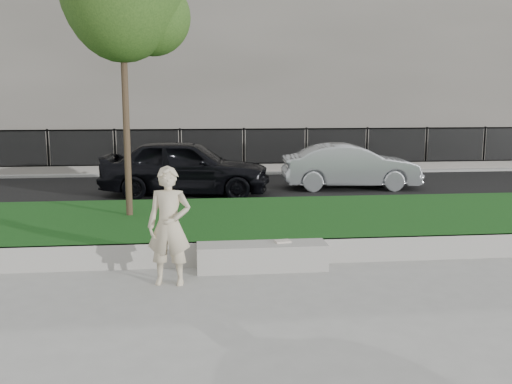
{
  "coord_description": "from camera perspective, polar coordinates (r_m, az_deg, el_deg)",
  "views": [
    {
      "loc": [
        -0.13,
        -7.73,
        2.65
      ],
      "look_at": [
        0.84,
        1.2,
        1.16
      ],
      "focal_mm": 40.0,
      "sensor_mm": 36.0,
      "label": 1
    }
  ],
  "objects": [
    {
      "name": "ground",
      "position": [
        8.17,
        -5.03,
        -9.55
      ],
      "size": [
        90.0,
        90.0,
        0.0
      ],
      "primitive_type": "plane",
      "color": "gray",
      "rests_on": "ground"
    },
    {
      "name": "stone_bench",
      "position": [
        8.93,
        0.6,
        -6.47
      ],
      "size": [
        2.02,
        0.5,
        0.41
      ],
      "primitive_type": "cube",
      "color": "gray",
      "rests_on": "ground"
    },
    {
      "name": "grass_bank",
      "position": [
        11.01,
        -5.39,
        -3.49
      ],
      "size": [
        34.0,
        4.0,
        0.4
      ],
      "primitive_type": "cube",
      "color": "#0D3610",
      "rests_on": "ground"
    },
    {
      "name": "building_facade",
      "position": [
        27.83,
        -6.13,
        14.22
      ],
      "size": [
        34.0,
        10.0,
        10.0
      ],
      "primitive_type": "cube",
      "color": "#5D5851",
      "rests_on": "ground"
    },
    {
      "name": "far_pavement",
      "position": [
        20.89,
        -5.83,
        2.25
      ],
      "size": [
        34.0,
        3.0,
        0.12
      ],
      "primitive_type": "cube",
      "color": "gray",
      "rests_on": "ground"
    },
    {
      "name": "street",
      "position": [
        16.44,
        -5.69,
        0.17
      ],
      "size": [
        34.0,
        7.0,
        0.04
      ],
      "primitive_type": "cube",
      "color": "black",
      "rests_on": "ground"
    },
    {
      "name": "book",
      "position": [
        8.97,
        2.69,
        -4.94
      ],
      "size": [
        0.26,
        0.21,
        0.03
      ],
      "primitive_type": "cube",
      "rotation": [
        0.0,
        0.0,
        0.16
      ],
      "color": "beige",
      "rests_on": "stone_bench"
    },
    {
      "name": "grass_kerb",
      "position": [
        9.11,
        -5.2,
        -6.24
      ],
      "size": [
        34.0,
        0.08,
        0.4
      ],
      "primitive_type": "cube",
      "color": "gray",
      "rests_on": "ground"
    },
    {
      "name": "car_dark",
      "position": [
        15.43,
        -7.04,
        2.49
      ],
      "size": [
        4.72,
        2.46,
        1.53
      ],
      "primitive_type": "imported",
      "rotation": [
        0.0,
        0.0,
        1.42
      ],
      "color": "black",
      "rests_on": "street"
    },
    {
      "name": "man",
      "position": [
        8.19,
        -8.67,
        -3.39
      ],
      "size": [
        0.68,
        0.5,
        1.7
      ],
      "primitive_type": "imported",
      "rotation": [
        0.0,
        0.0,
        -0.16
      ],
      "color": "beige",
      "rests_on": "ground"
    },
    {
      "name": "car_silver",
      "position": [
        16.74,
        9.43,
        2.55
      ],
      "size": [
        3.99,
        1.6,
        1.29
      ],
      "primitive_type": "imported",
      "rotation": [
        0.0,
        0.0,
        1.51
      ],
      "color": "#9CA0A5",
      "rests_on": "street"
    },
    {
      "name": "iron_fence",
      "position": [
        19.84,
        -5.82,
        3.28
      ],
      "size": [
        32.0,
        0.3,
        1.5
      ],
      "color": "slate",
      "rests_on": "far_pavement"
    }
  ]
}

